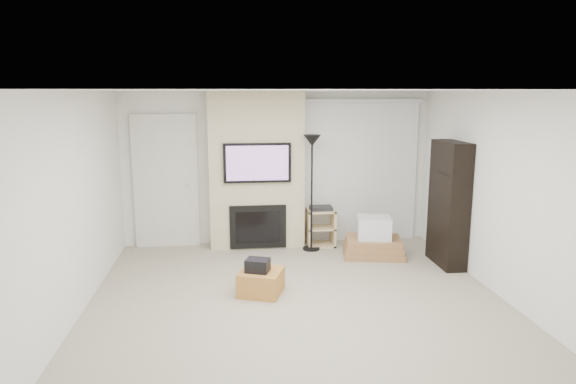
{
  "coord_description": "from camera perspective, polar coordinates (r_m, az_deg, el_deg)",
  "views": [
    {
      "loc": [
        -0.78,
        -5.57,
        2.49
      ],
      "look_at": [
        0.0,
        1.2,
        1.15
      ],
      "focal_mm": 32.0,
      "sensor_mm": 36.0,
      "label": 1
    }
  ],
  "objects": [
    {
      "name": "ottoman",
      "position": [
        6.51,
        -3.01,
        -9.95
      ],
      "size": [
        0.64,
        0.64,
        0.3
      ],
      "primitive_type": "cube",
      "rotation": [
        0.0,
        0.0,
        -0.35
      ],
      "color": "#B67834",
      "rests_on": "floor"
    },
    {
      "name": "av_stand",
      "position": [
        8.41,
        3.66,
        -3.67
      ],
      "size": [
        0.45,
        0.38,
        0.66
      ],
      "color": "beige",
      "rests_on": "floor"
    },
    {
      "name": "wall_front",
      "position": [
        3.17,
        8.41,
        -11.98
      ],
      "size": [
        5.0,
        0.0,
        2.5
      ],
      "primitive_type": "cube",
      "rotation": [
        1.57,
        0.0,
        0.0
      ],
      "color": "white",
      "rests_on": "ground"
    },
    {
      "name": "wall_back",
      "position": [
        8.44,
        -1.21,
        2.68
      ],
      "size": [
        5.0,
        0.0,
        2.5
      ],
      "primitive_type": "cube",
      "rotation": [
        1.57,
        0.0,
        0.0
      ],
      "color": "white",
      "rests_on": "ground"
    },
    {
      "name": "bookshelf",
      "position": [
        7.72,
        17.42,
        -1.27
      ],
      "size": [
        0.3,
        0.8,
        1.8
      ],
      "color": "black",
      "rests_on": "floor"
    },
    {
      "name": "floor",
      "position": [
        6.15,
        1.32,
        -12.77
      ],
      "size": [
        5.0,
        5.5,
        0.0
      ],
      "primitive_type": "cube",
      "color": "#A59C85",
      "rests_on": "ground"
    },
    {
      "name": "ceiling",
      "position": [
        5.62,
        1.43,
        11.23
      ],
      "size": [
        5.0,
        5.5,
        0.0
      ],
      "primitive_type": "cube",
      "color": "white",
      "rests_on": "wall_back"
    },
    {
      "name": "fireplace_wall",
      "position": [
        8.21,
        -3.5,
        2.33
      ],
      "size": [
        1.5,
        0.47,
        2.5
      ],
      "color": "beige",
      "rests_on": "floor"
    },
    {
      "name": "box_stack",
      "position": [
        8.03,
        9.48,
        -5.37
      ],
      "size": [
        1.02,
        0.85,
        0.61
      ],
      "color": "#9C6D42",
      "rests_on": "floor"
    },
    {
      "name": "hvac_vent",
      "position": [
        6.47,
        4.0,
        11.17
      ],
      "size": [
        0.35,
        0.18,
        0.01
      ],
      "primitive_type": "cube",
      "color": "silver",
      "rests_on": "ceiling"
    },
    {
      "name": "vertical_blinds",
      "position": [
        8.63,
        8.12,
        2.92
      ],
      "size": [
        1.98,
        0.1,
        2.37
      ],
      "color": "silver",
      "rests_on": "floor"
    },
    {
      "name": "black_bag",
      "position": [
        6.4,
        -3.39,
        -8.13
      ],
      "size": [
        0.34,
        0.3,
        0.16
      ],
      "primitive_type": "cube",
      "rotation": [
        0.0,
        0.0,
        -0.35
      ],
      "color": "black",
      "rests_on": "ottoman"
    },
    {
      "name": "floor_lamp",
      "position": [
        7.96,
        2.68,
        3.57
      ],
      "size": [
        0.27,
        0.27,
        1.83
      ],
      "color": "black",
      "rests_on": "floor"
    },
    {
      "name": "entry_door",
      "position": [
        8.46,
        -13.4,
        1.06
      ],
      "size": [
        1.02,
        0.11,
        2.14
      ],
      "color": "silver",
      "rests_on": "floor"
    },
    {
      "name": "wall_left",
      "position": [
        5.95,
        -23.21,
        -1.8
      ],
      "size": [
        0.0,
        5.5,
        2.5
      ],
      "primitive_type": "cube",
      "rotation": [
        1.57,
        0.0,
        1.57
      ],
      "color": "white",
      "rests_on": "ground"
    },
    {
      "name": "wall_right",
      "position": [
        6.58,
        23.48,
        -0.66
      ],
      "size": [
        0.0,
        5.5,
        2.5
      ],
      "primitive_type": "cube",
      "rotation": [
        1.57,
        0.0,
        1.57
      ],
      "color": "white",
      "rests_on": "ground"
    }
  ]
}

